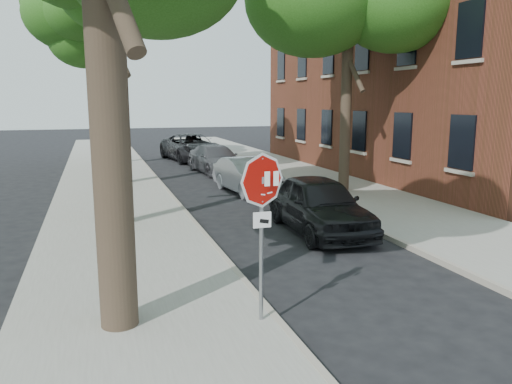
{
  "coord_description": "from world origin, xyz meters",
  "views": [
    {
      "loc": [
        -3.03,
        -6.9,
        3.47
      ],
      "look_at": [
        -0.63,
        0.48,
        2.05
      ],
      "focal_mm": 35.0,
      "sensor_mm": 36.0,
      "label": 1
    }
  ],
  "objects_px": {
    "car_d": "(192,147)",
    "car_c": "(216,159)",
    "apartment_building": "(458,13)",
    "car_a": "(319,204)",
    "car_b": "(247,176)",
    "tree_far": "(93,27)",
    "stop_sign": "(262,205)"
  },
  "relations": [
    {
      "from": "car_b",
      "to": "car_d",
      "type": "relative_size",
      "value": 0.72
    },
    {
      "from": "car_b",
      "to": "stop_sign",
      "type": "bearing_deg",
      "value": -111.83
    },
    {
      "from": "apartment_building",
      "to": "car_d",
      "type": "relative_size",
      "value": 3.59
    },
    {
      "from": "stop_sign",
      "to": "car_c",
      "type": "distance_m",
      "value": 17.12
    },
    {
      "from": "stop_sign",
      "to": "car_a",
      "type": "xyz_separation_m",
      "value": [
        3.3,
        4.98,
        -1.19
      ]
    },
    {
      "from": "car_b",
      "to": "car_d",
      "type": "distance_m",
      "value": 11.09
    },
    {
      "from": "apartment_building",
      "to": "car_b",
      "type": "relative_size",
      "value": 4.97
    },
    {
      "from": "apartment_building",
      "to": "car_b",
      "type": "bearing_deg",
      "value": -165.71
    },
    {
      "from": "tree_far",
      "to": "car_c",
      "type": "xyz_separation_m",
      "value": [
        5.32,
        -4.38,
        -6.54
      ]
    },
    {
      "from": "stop_sign",
      "to": "tree_far",
      "type": "xyz_separation_m",
      "value": [
        -2.02,
        21.14,
        5.26
      ]
    },
    {
      "from": "car_a",
      "to": "car_b",
      "type": "relative_size",
      "value": 1.09
    },
    {
      "from": "apartment_building",
      "to": "stop_sign",
      "type": "xyz_separation_m",
      "value": [
        -14.7,
        -14.03,
        -5.71
      ]
    },
    {
      "from": "car_c",
      "to": "apartment_building",
      "type": "bearing_deg",
      "value": -19.77
    },
    {
      "from": "stop_sign",
      "to": "tree_far",
      "type": "relative_size",
      "value": 0.28
    },
    {
      "from": "apartment_building",
      "to": "car_d",
      "type": "xyz_separation_m",
      "value": [
        -11.56,
        8.15,
        -6.87
      ]
    },
    {
      "from": "car_a",
      "to": "car_c",
      "type": "height_order",
      "value": "car_a"
    },
    {
      "from": "car_d",
      "to": "car_c",
      "type": "bearing_deg",
      "value": -95.76
    },
    {
      "from": "tree_far",
      "to": "car_a",
      "type": "distance_m",
      "value": 18.2
    },
    {
      "from": "car_c",
      "to": "tree_far",
      "type": "bearing_deg",
      "value": 134.2
    },
    {
      "from": "stop_sign",
      "to": "car_a",
      "type": "distance_m",
      "value": 6.09
    },
    {
      "from": "apartment_building",
      "to": "car_c",
      "type": "distance_m",
      "value": 13.64
    },
    {
      "from": "tree_far",
      "to": "car_b",
      "type": "relative_size",
      "value": 2.3
    },
    {
      "from": "car_b",
      "to": "tree_far",
      "type": "bearing_deg",
      "value": 111.38
    },
    {
      "from": "tree_far",
      "to": "car_a",
      "type": "relative_size",
      "value": 2.1
    },
    {
      "from": "apartment_building",
      "to": "car_d",
      "type": "bearing_deg",
      "value": 144.8
    },
    {
      "from": "car_a",
      "to": "car_d",
      "type": "bearing_deg",
      "value": 92.84
    },
    {
      "from": "tree_far",
      "to": "car_c",
      "type": "height_order",
      "value": "tree_far"
    },
    {
      "from": "car_a",
      "to": "apartment_building",
      "type": "bearing_deg",
      "value": 40.76
    },
    {
      "from": "apartment_building",
      "to": "car_a",
      "type": "bearing_deg",
      "value": -141.57
    },
    {
      "from": "tree_far",
      "to": "car_b",
      "type": "height_order",
      "value": "tree_far"
    },
    {
      "from": "tree_far",
      "to": "car_d",
      "type": "bearing_deg",
      "value": 11.4
    },
    {
      "from": "car_a",
      "to": "tree_far",
      "type": "bearing_deg",
      "value": 110.56
    }
  ]
}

